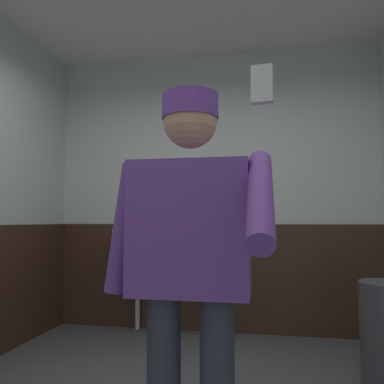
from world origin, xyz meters
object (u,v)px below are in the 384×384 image
(urinal_left, at_px, (135,252))
(soap_dispenser, at_px, (259,206))
(person, at_px, (190,250))
(cell_phone, at_px, (262,84))
(urinal_middle, at_px, (210,253))

(urinal_left, relative_size, soap_dispenser, 6.89)
(person, bearing_deg, cell_phone, -59.16)
(person, height_order, soap_dispenser, person)
(urinal_middle, distance_m, soap_dispenser, 0.66)
(urinal_left, height_order, cell_phone, cell_phone)
(urinal_left, xyz_separation_m, urinal_middle, (0.75, 0.00, 0.00))
(urinal_middle, height_order, soap_dispenser, soap_dispenser)
(person, bearing_deg, soap_dispenser, 83.27)
(person, relative_size, cell_phone, 14.71)
(person, distance_m, soap_dispenser, 2.25)
(urinal_left, distance_m, cell_phone, 2.97)
(urinal_middle, bearing_deg, urinal_left, 180.00)
(urinal_middle, distance_m, cell_phone, 2.74)
(person, bearing_deg, urinal_middle, 95.54)
(urinal_left, bearing_deg, cell_phone, -64.29)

